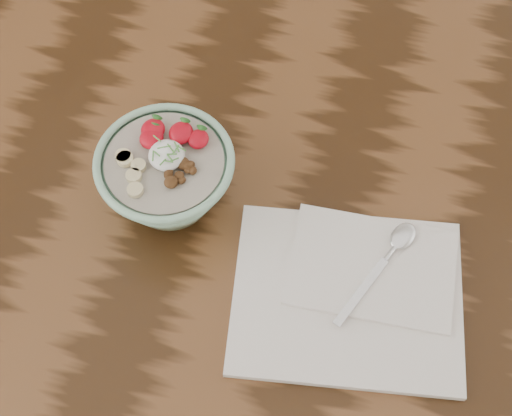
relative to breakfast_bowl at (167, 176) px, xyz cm
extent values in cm
cube|color=black|center=(0.37, 4.77, -7.84)|extent=(160.00, 90.00, 4.00)
cylinder|color=#8FC0A0|center=(0.01, -0.06, -5.30)|extent=(7.56, 7.56, 1.08)
torus|color=#8FC0A0|center=(0.01, -0.06, 3.53)|extent=(17.20, 17.20, 0.99)
cylinder|color=#B1A593|center=(0.01, -0.06, 2.98)|extent=(14.59, 14.59, 0.90)
ellipsoid|color=white|center=(0.28, 0.35, 4.28)|extent=(4.37, 4.37, 2.40)
ellipsoid|color=#B60817|center=(-2.30, 2.27, 4.24)|extent=(2.92, 3.21, 1.61)
cone|color=#286623|center=(-2.30, 3.59, 4.54)|extent=(1.40, 1.03, 1.52)
ellipsoid|color=#B60817|center=(3.21, 3.70, 4.14)|extent=(2.57, 2.82, 1.41)
cone|color=#286623|center=(3.21, 4.85, 4.44)|extent=(1.40, 1.03, 1.52)
ellipsoid|color=#B60817|center=(0.94, 3.93, 4.26)|extent=(3.00, 3.29, 1.65)
cone|color=#286623|center=(0.94, 5.28, 4.56)|extent=(1.40, 1.03, 1.52)
ellipsoid|color=#B60817|center=(-2.54, 3.47, 4.25)|extent=(2.95, 3.25, 1.62)
cone|color=#286623|center=(-2.54, 4.80, 4.55)|extent=(1.40, 1.03, 1.52)
cylinder|color=#D3C08B|center=(-2.60, -1.69, 3.83)|extent=(1.82, 1.82, 0.70)
cylinder|color=#D3C08B|center=(-4.86, -0.89, 3.83)|extent=(1.95, 1.95, 0.70)
cylinder|color=#D3C08B|center=(-4.49, -1.22, 3.83)|extent=(2.08, 2.08, 0.70)
cylinder|color=#D3C08B|center=(-2.66, -3.18, 3.83)|extent=(1.91, 1.91, 0.70)
cylinder|color=#D3C08B|center=(-1.82, -4.95, 3.83)|extent=(1.95, 1.95, 0.70)
ellipsoid|color=#543218|center=(3.21, -0.14, 3.99)|extent=(1.94, 1.88, 1.10)
ellipsoid|color=#543218|center=(2.47, -0.08, 4.04)|extent=(1.95, 2.03, 1.01)
ellipsoid|color=#543218|center=(3.87, -0.60, 3.82)|extent=(1.08, 1.21, 0.85)
ellipsoid|color=#543218|center=(3.29, -0.71, 3.82)|extent=(1.27, 1.08, 0.72)
ellipsoid|color=#543218|center=(3.02, -2.26, 3.82)|extent=(1.33, 1.40, 0.74)
ellipsoid|color=#543218|center=(1.94, -2.94, 4.03)|extent=(2.29, 2.31, 1.29)
ellipsoid|color=#543218|center=(1.26, -1.86, 3.97)|extent=(1.14, 1.56, 0.94)
ellipsoid|color=#543218|center=(2.55, -1.77, 3.90)|extent=(1.77, 1.79, 0.72)
cylinder|color=#508F3C|center=(0.77, 0.79, 5.43)|extent=(1.17, 1.03, 0.23)
cylinder|color=#508F3C|center=(1.45, 1.12, 5.43)|extent=(1.13, 1.35, 0.24)
cylinder|color=#508F3C|center=(-0.50, -0.43, 5.43)|extent=(0.94, 0.64, 0.21)
cylinder|color=#508F3C|center=(-0.02, 0.68, 5.43)|extent=(1.52, 0.90, 0.24)
cylinder|color=#508F3C|center=(-0.86, -0.82, 5.43)|extent=(0.59, 1.46, 0.23)
cylinder|color=#508F3C|center=(1.10, -0.53, 5.43)|extent=(0.92, 0.75, 0.22)
cylinder|color=#508F3C|center=(0.53, -1.35, 5.43)|extent=(0.56, 1.04, 0.22)
cylinder|color=#508F3C|center=(1.21, -0.01, 5.43)|extent=(1.19, 0.49, 0.22)
cylinder|color=#508F3C|center=(-1.23, 1.65, 5.43)|extent=(1.20, 0.77, 0.22)
cylinder|color=#508F3C|center=(1.44, 0.77, 5.43)|extent=(0.47, 1.33, 0.23)
cylinder|color=#508F3C|center=(1.74, -0.67, 5.43)|extent=(0.98, 0.88, 0.22)
cylinder|color=#508F3C|center=(1.13, -1.07, 5.43)|extent=(1.17, 0.23, 0.22)
cylinder|color=#508F3C|center=(1.96, 1.12, 5.43)|extent=(1.41, 0.70, 0.23)
cube|color=white|center=(25.14, -7.62, -5.31)|extent=(31.08, 26.72, 1.07)
cube|color=white|center=(27.27, -3.36, -4.45)|extent=(21.10, 15.13, 0.64)
cube|color=silver|center=(26.60, -7.11, -3.97)|extent=(4.99, 10.18, 0.32)
cylinder|color=silver|center=(29.15, -0.94, -3.81)|extent=(1.65, 2.80, 0.65)
ellipsoid|color=silver|center=(30.17, 1.51, -3.70)|extent=(4.22, 4.99, 0.88)
camera|label=1|loc=(23.09, -42.00, 75.82)|focal=50.00mm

